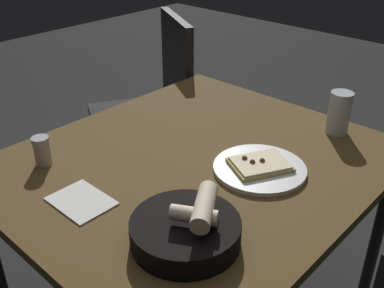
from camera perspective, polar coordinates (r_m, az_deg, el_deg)
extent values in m
cube|color=brown|center=(1.34, 0.38, -2.47)|extent=(0.95, 1.09, 0.03)
cylinder|color=black|center=(1.73, 22.19, -11.00)|extent=(0.04, 0.04, 0.68)
cylinder|color=black|center=(2.07, 0.92, -1.64)|extent=(0.04, 0.04, 0.68)
cylinder|color=white|center=(1.29, 8.51, -3.09)|extent=(0.26, 0.26, 0.01)
cube|color=tan|center=(1.28, 8.55, -2.64)|extent=(0.18, 0.20, 0.01)
cube|color=beige|center=(1.28, 8.58, -2.33)|extent=(0.17, 0.18, 0.01)
sphere|color=brown|center=(1.28, 8.84, -2.10)|extent=(0.02, 0.02, 0.02)
sphere|color=brown|center=(1.27, 7.62, -2.26)|extent=(0.02, 0.02, 0.02)
sphere|color=brown|center=(1.29, 6.64, -1.81)|extent=(0.02, 0.02, 0.02)
cylinder|color=black|center=(1.02, -0.85, -10.96)|extent=(0.25, 0.25, 0.06)
cylinder|color=beige|center=(0.97, 0.24, -8.96)|extent=(0.11, 0.08, 0.04)
cylinder|color=beige|center=(0.98, 1.56, -7.88)|extent=(0.11, 0.14, 0.04)
cylinder|color=red|center=(1.07, -2.42, -9.52)|extent=(0.06, 0.06, 0.03)
cylinder|color=silver|center=(1.53, 18.06, 3.74)|extent=(0.07, 0.07, 0.14)
cylinder|color=#B28B22|center=(1.53, 17.97, 3.22)|extent=(0.06, 0.06, 0.10)
cylinder|color=#BFB299|center=(1.36, -18.32, -1.11)|extent=(0.05, 0.05, 0.07)
cylinder|color=maroon|center=(1.37, -18.22, -1.68)|extent=(0.04, 0.04, 0.04)
cylinder|color=#B7B7BC|center=(1.34, -18.60, 0.49)|extent=(0.05, 0.05, 0.01)
cube|color=white|center=(1.19, -13.78, -7.00)|extent=(0.16, 0.12, 0.00)
cube|color=#2D2D2D|center=(2.23, -6.78, 3.12)|extent=(0.60, 0.60, 0.04)
cube|color=black|center=(2.18, -1.94, 9.82)|extent=(0.38, 0.24, 0.46)
cylinder|color=black|center=(2.48, -11.67, -0.32)|extent=(0.03, 0.03, 0.41)
cylinder|color=black|center=(2.16, -10.36, -5.02)|extent=(0.03, 0.03, 0.41)
cylinder|color=black|center=(2.54, -3.17, 0.94)|extent=(0.03, 0.03, 0.41)
cylinder|color=black|center=(2.22, -0.64, -3.44)|extent=(0.03, 0.03, 0.41)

